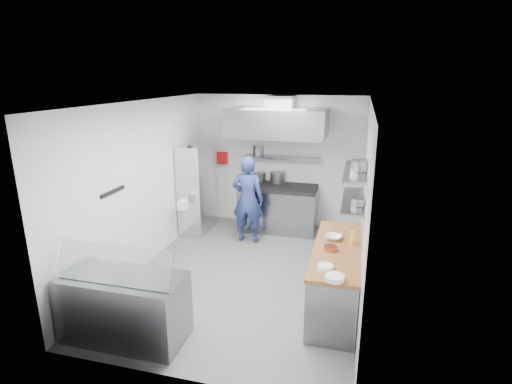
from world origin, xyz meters
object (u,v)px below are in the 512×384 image
(chef, at_px, (248,199))
(wire_rack, at_px, (197,189))
(gas_range, at_px, (278,209))
(display_case, at_px, (125,307))

(chef, bearing_deg, wire_rack, -11.65)
(wire_rack, bearing_deg, gas_range, 17.25)
(wire_rack, bearing_deg, chef, -12.19)
(display_case, bearing_deg, wire_rack, 98.39)
(chef, bearing_deg, display_case, 79.66)
(gas_range, xyz_separation_m, chef, (-0.46, -0.76, 0.41))
(display_case, bearing_deg, gas_range, 74.98)
(gas_range, distance_m, chef, 0.98)
(gas_range, height_order, chef, chef)
(gas_range, distance_m, wire_rack, 1.77)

